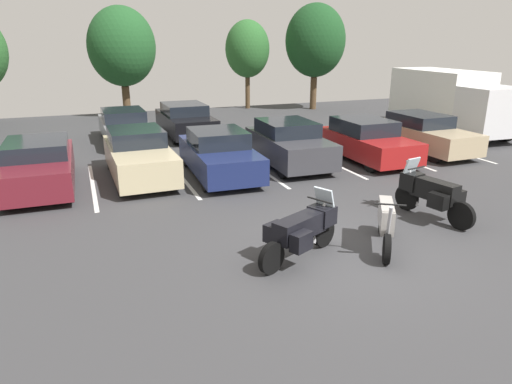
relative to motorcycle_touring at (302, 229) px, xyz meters
name	(u,v)px	position (x,y,z in m)	size (l,w,h in m)	color
ground	(350,253)	(1.11, -0.10, -0.68)	(44.00, 44.00, 0.10)	#38383A
motorcycle_touring	(302,229)	(0.00, 0.00, 0.00)	(2.13, 1.29, 1.34)	black
motorcycle_second	(431,193)	(3.95, 0.84, 0.03)	(0.98, 2.24, 1.41)	black
motorcycle_third	(386,222)	(1.85, -0.21, -0.05)	(1.22, 1.83, 1.24)	black
parking_stripes	(181,176)	(-1.04, 6.69, -0.63)	(22.04, 4.98, 0.01)	silver
car_maroon	(39,165)	(-5.21, 6.98, 0.08)	(1.92, 4.56, 1.44)	maroon
car_champagne	(139,155)	(-2.30, 7.03, 0.11)	(1.87, 4.54, 1.55)	#C1B289
car_navy	(219,154)	(0.18, 6.41, 0.08)	(2.00, 4.52, 1.49)	navy
car_charcoal	(289,144)	(2.86, 6.81, 0.13)	(2.02, 4.29, 1.54)	#38383D
car_red	(367,141)	(5.86, 6.44, 0.09)	(1.86, 4.23, 1.48)	maroon
car_tan	(422,133)	(8.69, 6.82, 0.10)	(1.82, 4.72, 1.47)	tan
car_far_grey	(125,126)	(-2.13, 12.95, 0.05)	(1.92, 4.84, 1.37)	slate
car_far_black	(185,120)	(0.61, 13.23, 0.10)	(1.97, 4.66, 1.48)	black
box_truck	(450,100)	(12.51, 9.56, 0.90)	(2.76, 6.90, 2.87)	silver
tree_far_right	(315,41)	(10.23, 18.94, 3.56)	(3.70, 3.70, 6.40)	#4C3823
tree_far_left	(122,47)	(-1.24, 20.39, 3.24)	(3.76, 3.76, 6.08)	#4C3823
tree_center_right	(247,49)	(6.43, 20.79, 3.06)	(2.78, 2.78, 5.46)	#4C3823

